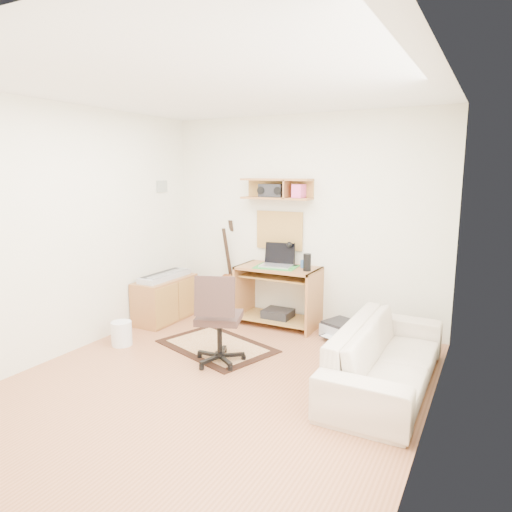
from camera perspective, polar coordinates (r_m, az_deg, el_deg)
The scene contains 22 objects.
floor at distance 4.44m, azimuth -4.79°, elevation -15.27°, with size 3.60×4.00×0.01m, color #B6744C.
ceiling at distance 4.06m, azimuth -5.38°, elevation 20.15°, with size 3.60×4.00×0.01m, color white.
back_wall at distance 5.82m, azimuth 5.72°, elevation 4.28°, with size 3.60×0.01×2.60m, color white.
left_wall at distance 5.24m, azimuth -21.91°, elevation 2.92°, with size 0.01×4.00×2.60m, color white.
right_wall at distance 3.43m, azimuth 21.16°, elevation -0.62°, with size 0.01×4.00×2.60m, color white.
wall_shelf at distance 5.79m, azimuth 2.52°, elevation 8.27°, with size 0.90×0.25×0.26m, color #A76C3A.
cork_board at distance 5.93m, azimuth 2.92°, elevation 3.17°, with size 0.64×0.03×0.49m, color tan.
wall_photo at distance 6.27m, azimuth -11.51°, elevation 8.41°, with size 0.02×0.20×0.15m, color #4C8CBF.
desk at distance 5.81m, azimuth 2.74°, elevation -4.97°, with size 1.00×0.55×0.75m, color #A76C3A, non-canonical shape.
laptop at distance 5.69m, azimuth 2.54°, elevation 0.07°, with size 0.38×0.38×0.29m, color silver, non-canonical shape.
speaker at distance 5.51m, azimuth 6.32°, elevation -0.77°, with size 0.09×0.09×0.21m, color black.
desk_lamp at distance 5.76m, azimuth 4.77°, elevation 0.24°, with size 0.10×0.10×0.30m, color black, non-canonical shape.
pencil_cup at distance 5.70m, azimuth 5.83°, elevation -0.97°, with size 0.07×0.07×0.09m, color #335D9A.
boombox at distance 5.82m, azimuth 1.93°, elevation 8.08°, with size 0.31×0.14×0.16m, color black.
rug at distance 5.24m, azimuth -4.87°, elevation -10.99°, with size 1.23×0.82×0.02m, color beige.
task_chair at distance 4.67m, azimuth -4.54°, elevation -7.58°, with size 0.49×0.49×0.95m, color #32221D, non-canonical shape.
cabinet at distance 6.15m, azimuth -11.09°, elevation -5.25°, with size 0.40×0.90×0.55m, color #A76C3A.
music_keyboard at distance 6.08m, azimuth -11.19°, elevation -2.44°, with size 0.25×0.79×0.07m, color #B2B5BA.
guitar at distance 6.26m, azimuth -3.69°, elevation -1.41°, with size 0.34×0.21×1.27m, color #95542E, non-canonical shape.
waste_basket at distance 5.43m, azimuth -16.23°, elevation -9.15°, with size 0.23×0.23×0.27m, color white.
printer at distance 5.54m, azimuth 10.88°, elevation -9.07°, with size 0.47×0.37×0.18m, color #A5A8AA.
sofa at distance 4.38m, azimuth 15.82°, elevation -10.61°, with size 1.91×0.56×0.75m, color beige.
Camera 1 is at (2.18, -3.36, 1.91)m, focal length 32.46 mm.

